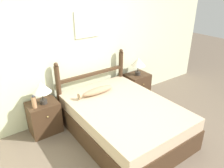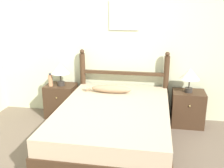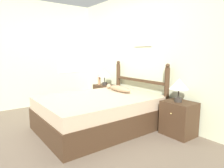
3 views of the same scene
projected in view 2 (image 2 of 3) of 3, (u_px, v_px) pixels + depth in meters
wall_back at (120, 40)px, 4.22m from camera, size 6.40×0.08×2.55m
bed at (114, 127)px, 3.47m from camera, size 1.45×2.01×0.56m
headboard at (123, 83)px, 4.28m from camera, size 1.45×0.09×1.14m
nightstand_left at (61, 100)px, 4.43m from camera, size 0.49×0.42×0.55m
nightstand_right at (188, 108)px, 4.09m from camera, size 0.49×0.42×0.55m
table_lamp_left at (60, 69)px, 4.24m from camera, size 0.30×0.30×0.37m
table_lamp_right at (190, 75)px, 3.92m from camera, size 0.30×0.30×0.37m
bottle at (50, 80)px, 4.27m from camera, size 0.07×0.07×0.22m
fish_pillow at (110, 89)px, 3.93m from camera, size 0.68×0.15×0.12m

